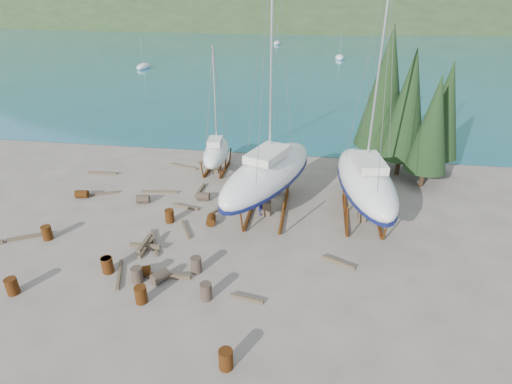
# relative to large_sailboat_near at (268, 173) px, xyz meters

# --- Properties ---
(ground) EXTENTS (600.00, 600.00, 0.00)m
(ground) POSITION_rel_large_sailboat_near_xyz_m (-2.76, -4.29, -2.80)
(ground) COLOR #685D52
(ground) RESTS_ON ground
(bay_water) EXTENTS (700.00, 700.00, 0.00)m
(bay_water) POSITION_rel_large_sailboat_near_xyz_m (-2.76, 310.71, -2.80)
(bay_water) COLOR #185E79
(bay_water) RESTS_ON ground
(far_hill) EXTENTS (800.00, 360.00, 110.00)m
(far_hill) POSITION_rel_large_sailboat_near_xyz_m (-2.76, 315.71, -2.80)
(far_hill) COLOR #223319
(far_hill) RESTS_ON ground
(far_house_left) EXTENTS (6.60, 5.60, 5.60)m
(far_house_left) POSITION_rel_large_sailboat_near_xyz_m (-62.76, 185.71, 0.12)
(far_house_left) COLOR beige
(far_house_left) RESTS_ON ground
(far_house_center) EXTENTS (6.60, 5.60, 5.60)m
(far_house_center) POSITION_rel_large_sailboat_near_xyz_m (-22.76, 185.71, 0.12)
(far_house_center) COLOR beige
(far_house_center) RESTS_ON ground
(far_house_right) EXTENTS (6.60, 5.60, 5.60)m
(far_house_right) POSITION_rel_large_sailboat_near_xyz_m (27.24, 185.71, 0.12)
(far_house_right) COLOR beige
(far_house_right) RESTS_ON ground
(cypress_near_right) EXTENTS (3.60, 3.60, 10.00)m
(cypress_near_right) POSITION_rel_large_sailboat_near_xyz_m (9.74, 7.71, 2.99)
(cypress_near_right) COLOR black
(cypress_near_right) RESTS_ON ground
(cypress_mid_right) EXTENTS (3.06, 3.06, 8.50)m
(cypress_mid_right) POSITION_rel_large_sailboat_near_xyz_m (11.24, 5.71, 2.11)
(cypress_mid_right) COLOR black
(cypress_mid_right) RESTS_ON ground
(cypress_back_left) EXTENTS (4.14, 4.14, 11.50)m
(cypress_back_left) POSITION_rel_large_sailboat_near_xyz_m (8.24, 9.71, 3.86)
(cypress_back_left) COLOR black
(cypress_back_left) RESTS_ON ground
(cypress_far_right) EXTENTS (3.24, 3.24, 9.00)m
(cypress_far_right) POSITION_rel_large_sailboat_near_xyz_m (12.74, 8.71, 2.41)
(cypress_far_right) COLOR black
(cypress_far_right) RESTS_ON ground
(moored_boat_left) EXTENTS (2.00, 5.00, 6.05)m
(moored_boat_left) POSITION_rel_large_sailboat_near_xyz_m (-32.76, 55.71, -2.42)
(moored_boat_left) COLOR white
(moored_boat_left) RESTS_ON ground
(moored_boat_mid) EXTENTS (2.00, 5.00, 6.05)m
(moored_boat_mid) POSITION_rel_large_sailboat_near_xyz_m (7.24, 75.71, -2.42)
(moored_boat_mid) COLOR white
(moored_boat_mid) RESTS_ON ground
(moored_boat_far) EXTENTS (2.00, 5.00, 6.05)m
(moored_boat_far) POSITION_rel_large_sailboat_near_xyz_m (-10.76, 105.71, -2.42)
(moored_boat_far) COLOR white
(moored_boat_far) RESTS_ON ground
(large_sailboat_near) EXTENTS (6.78, 11.48, 17.40)m
(large_sailboat_near) POSITION_rel_large_sailboat_near_xyz_m (0.00, 0.00, 0.00)
(large_sailboat_near) COLOR white
(large_sailboat_near) RESTS_ON ground
(large_sailboat_far) EXTENTS (4.42, 10.52, 16.14)m
(large_sailboat_far) POSITION_rel_large_sailboat_near_xyz_m (6.27, 0.14, -0.17)
(large_sailboat_far) COLOR white
(large_sailboat_far) RESTS_ON ground
(small_sailboat_shore) EXTENTS (2.52, 6.37, 9.96)m
(small_sailboat_shore) POSITION_rel_large_sailboat_near_xyz_m (-5.13, 6.26, -1.15)
(small_sailboat_shore) COLOR white
(small_sailboat_shore) RESTS_ON ground
(worker) EXTENTS (0.64, 0.72, 1.66)m
(worker) POSITION_rel_large_sailboat_near_xyz_m (-0.33, -0.67, -1.97)
(worker) COLOR #151356
(worker) RESTS_ON ground
(drum_0) EXTENTS (0.58, 0.58, 0.88)m
(drum_0) POSITION_rel_large_sailboat_near_xyz_m (-11.32, -10.47, -2.36)
(drum_0) COLOR #613410
(drum_0) RESTS_ON ground
(drum_1) EXTENTS (0.94, 1.05, 0.58)m
(drum_1) POSITION_rel_large_sailboat_near_xyz_m (-4.49, -8.46, -2.51)
(drum_1) COLOR #2D2823
(drum_1) RESTS_ON ground
(drum_2) EXTENTS (0.96, 0.71, 0.58)m
(drum_2) POSITION_rel_large_sailboat_near_xyz_m (-13.63, -0.23, -2.51)
(drum_2) COLOR #613410
(drum_2) RESTS_ON ground
(drum_3) EXTENTS (0.58, 0.58, 0.88)m
(drum_3) POSITION_rel_large_sailboat_near_xyz_m (-4.81, -10.08, -2.36)
(drum_3) COLOR #613410
(drum_3) RESTS_ON ground
(drum_4) EXTENTS (1.00, 0.79, 0.58)m
(drum_4) POSITION_rel_large_sailboat_near_xyz_m (-2.64, 7.21, -2.51)
(drum_4) COLOR #613410
(drum_4) RESTS_ON ground
(drum_5) EXTENTS (0.58, 0.58, 0.88)m
(drum_5) POSITION_rel_large_sailboat_near_xyz_m (-1.80, -9.37, -2.36)
(drum_5) COLOR #2D2823
(drum_5) RESTS_ON ground
(drum_6) EXTENTS (0.72, 0.96, 0.58)m
(drum_6) POSITION_rel_large_sailboat_near_xyz_m (-3.39, -2.40, -2.51)
(drum_6) COLOR #613410
(drum_6) RESTS_ON ground
(drum_7) EXTENTS (0.58, 0.58, 0.88)m
(drum_7) POSITION_rel_large_sailboat_near_xyz_m (0.03, -13.14, -2.36)
(drum_7) COLOR #613410
(drum_7) RESTS_ON ground
(drum_8) EXTENTS (0.58, 0.58, 0.88)m
(drum_8) POSITION_rel_large_sailboat_near_xyz_m (-12.68, -5.69, -2.36)
(drum_8) COLOR #613410
(drum_8) RESTS_ON ground
(drum_9) EXTENTS (0.90, 0.62, 0.58)m
(drum_9) POSITION_rel_large_sailboat_near_xyz_m (-4.79, 0.77, -2.51)
(drum_9) COLOR #2D2823
(drum_9) RESTS_ON ground
(drum_10) EXTENTS (0.58, 0.58, 0.88)m
(drum_10) POSITION_rel_large_sailboat_near_xyz_m (-7.56, -8.11, -2.36)
(drum_10) COLOR #613410
(drum_10) RESTS_ON ground
(drum_11) EXTENTS (0.72, 0.96, 0.58)m
(drum_11) POSITION_rel_large_sailboat_near_xyz_m (0.27, 2.73, -2.51)
(drum_11) COLOR #2D2823
(drum_11) RESTS_ON ground
(drum_12) EXTENTS (1.04, 0.88, 0.58)m
(drum_12) POSITION_rel_large_sailboat_near_xyz_m (-5.58, -8.21, -2.51)
(drum_12) COLOR #613410
(drum_12) RESTS_ON ground
(drum_13) EXTENTS (0.58, 0.58, 0.88)m
(drum_13) POSITION_rel_large_sailboat_near_xyz_m (-7.51, -8.15, -2.36)
(drum_13) COLOR #613410
(drum_13) RESTS_ON ground
(drum_14) EXTENTS (0.58, 0.58, 0.88)m
(drum_14) POSITION_rel_large_sailboat_near_xyz_m (-6.09, -2.59, -2.36)
(drum_14) COLOR #613410
(drum_14) RESTS_ON ground
(drum_15) EXTENTS (0.97, 0.73, 0.58)m
(drum_15) POSITION_rel_large_sailboat_near_xyz_m (-8.90, -0.29, -2.51)
(drum_15) COLOR #2D2823
(drum_15) RESTS_ON ground
(drum_16) EXTENTS (0.58, 0.58, 0.88)m
(drum_16) POSITION_rel_large_sailboat_near_xyz_m (-5.62, -8.71, -2.36)
(drum_16) COLOR #2D2823
(drum_16) RESTS_ON ground
(drum_17) EXTENTS (0.58, 0.58, 0.88)m
(drum_17) POSITION_rel_large_sailboat_near_xyz_m (-2.88, -7.39, -2.36)
(drum_17) COLOR #2D2823
(drum_17) RESTS_ON ground
(timber_0) EXTENTS (2.65, 1.00, 0.14)m
(timber_0) POSITION_rel_large_sailboat_near_xyz_m (-8.15, 6.57, -2.73)
(timber_0) COLOR brown
(timber_0) RESTS_ON ground
(timber_1) EXTENTS (1.83, 1.04, 0.19)m
(timber_1) POSITION_rel_large_sailboat_near_xyz_m (4.63, -5.52, -2.71)
(timber_1) COLOR brown
(timber_1) RESTS_ON ground
(timber_2) EXTENTS (2.42, 0.40, 0.19)m
(timber_2) POSITION_rel_large_sailboat_near_xyz_m (-14.30, 4.04, -2.71)
(timber_2) COLOR brown
(timber_2) RESTS_ON ground
(timber_3) EXTENTS (1.06, 2.41, 0.15)m
(timber_3) POSITION_rel_large_sailboat_near_xyz_m (-6.81, -8.34, -2.73)
(timber_3) COLOR brown
(timber_3) RESTS_ON ground
(timber_4) EXTENTS (2.03, 0.63, 0.17)m
(timber_4) POSITION_rel_large_sailboat_near_xyz_m (-5.70, -0.57, -2.72)
(timber_4) COLOR brown
(timber_4) RESTS_ON ground
(timber_5) EXTENTS (1.49, 2.66, 0.16)m
(timber_5) POSITION_rel_large_sailboat_near_xyz_m (-6.14, -5.16, -2.72)
(timber_5) COLOR brown
(timber_5) RESTS_ON ground
(timber_6) EXTENTS (0.81, 2.04, 0.19)m
(timber_6) POSITION_rel_large_sailboat_near_xyz_m (-0.27, 7.01, -2.71)
(timber_6) COLOR brown
(timber_6) RESTS_ON ground
(timber_7) EXTENTS (1.70, 0.47, 0.17)m
(timber_7) POSITION_rel_large_sailboat_near_xyz_m (0.16, -9.16, -2.72)
(timber_7) COLOR brown
(timber_7) RESTS_ON ground
(timber_8) EXTENTS (0.21, 2.29, 0.19)m
(timber_8) POSITION_rel_large_sailboat_near_xyz_m (-5.42, 2.05, -2.71)
(timber_8) COLOR brown
(timber_8) RESTS_ON ground
(timber_9) EXTENTS (2.13, 1.16, 0.15)m
(timber_9) POSITION_rel_large_sailboat_near_xyz_m (-6.13, 8.08, -2.73)
(timber_9) COLOR brown
(timber_9) RESTS_ON ground
(timber_10) EXTENTS (1.53, 2.75, 0.16)m
(timber_10) POSITION_rel_large_sailboat_near_xyz_m (-3.00, 0.04, -2.72)
(timber_10) COLOR brown
(timber_10) RESTS_ON ground
(timber_11) EXTENTS (1.20, 1.98, 0.15)m
(timber_11) POSITION_rel_large_sailboat_near_xyz_m (-4.75, -3.46, -2.73)
(timber_11) COLOR brown
(timber_11) RESTS_ON ground
(timber_14) EXTENTS (2.19, 1.36, 0.18)m
(timber_14) POSITION_rel_large_sailboat_near_xyz_m (-13.95, -5.77, -2.71)
(timber_14) COLOR brown
(timber_14) RESTS_ON ground
(timber_15) EXTENTS (2.79, 0.50, 0.15)m
(timber_15) POSITION_rel_large_sailboat_near_xyz_m (-8.34, 1.45, -2.73)
(timber_15) COLOR brown
(timber_15) RESTS_ON ground
(timber_16) EXTENTS (2.84, 0.47, 0.23)m
(timber_16) POSITION_rel_large_sailboat_near_xyz_m (-4.43, -8.15, -2.69)
(timber_16) COLOR brown
(timber_16) RESTS_ON ground
(timber_17) EXTENTS (2.20, 1.18, 0.16)m
(timber_17) POSITION_rel_large_sailboat_near_xyz_m (-12.51, 0.42, -2.72)
(timber_17) COLOR brown
(timber_17) RESTS_ON ground
(timber_pile_fore) EXTENTS (1.80, 1.80, 0.60)m
(timber_pile_fore) POSITION_rel_large_sailboat_near_xyz_m (-6.38, -5.90, -2.50)
(timber_pile_fore) COLOR brown
(timber_pile_fore) RESTS_ON ground
(timber_pile_aft) EXTENTS (1.80, 1.80, 0.60)m
(timber_pile_aft) POSITION_rel_large_sailboat_near_xyz_m (-1.97, 3.73, -2.50)
(timber_pile_aft) COLOR brown
(timber_pile_aft) RESTS_ON ground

